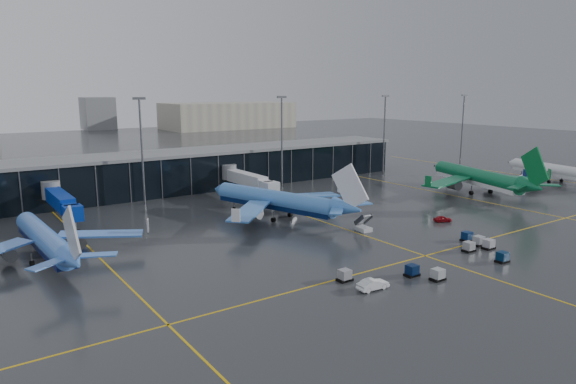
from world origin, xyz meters
TOP-DOWN VIEW (x-y plane):
  - ground at (0.00, 0.00)m, footprint 600.00×600.00m
  - terminal_pier at (0.00, 62.00)m, footprint 142.00×17.00m
  - jet_bridges at (-35.00, 42.99)m, footprint 94.00×27.50m
  - flood_masts at (5.00, 50.00)m, footprint 203.00×0.50m
  - distant_hangars at (49.94, 270.08)m, footprint 260.00×71.00m
  - taxi_lines at (10.00, 10.61)m, footprint 220.00×120.00m
  - airliner_arkefly at (-42.34, 18.78)m, footprint 34.41×38.68m
  - airliner_klm_near at (3.46, 20.84)m, footprint 46.95×50.32m
  - airliner_aer_lingus at (63.34, 13.43)m, footprint 50.26×53.84m
  - airliner_ba at (96.20, 10.96)m, footprint 39.53×43.03m
  - baggage_carts at (12.30, -18.80)m, footprint 33.81×12.18m
  - mobile_airstair at (12.13, 2.34)m, footprint 2.46×3.37m
  - service_van_red at (30.55, -2.01)m, footprint 4.05×3.04m
  - service_van_white at (-7.50, -20.79)m, footprint 4.83×1.93m

SIDE VIEW (x-z plane):
  - ground at x=0.00m, z-range 0.00..0.00m
  - taxi_lines at x=10.00m, z-range 0.00..0.02m
  - service_van_red at x=30.55m, z-range 0.00..1.29m
  - baggage_carts at x=12.30m, z-range -0.09..1.61m
  - mobile_airstair at x=12.13m, z-range -0.95..2.49m
  - service_van_white at x=-7.50m, z-range 0.00..1.56m
  - jet_bridges at x=-35.00m, z-range 0.95..8.15m
  - terminal_pier at x=0.00m, z-range 0.07..10.77m
  - airliner_arkefly at x=-42.34m, z-range 0.00..11.38m
  - airliner_ba at x=96.20m, z-range 0.00..11.40m
  - airliner_klm_near at x=3.46m, z-range 0.00..12.76m
  - airliner_aer_lingus at x=63.34m, z-range 0.00..13.63m
  - distant_hangars at x=49.94m, z-range -2.21..19.79m
  - flood_masts at x=5.00m, z-range 1.06..26.56m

